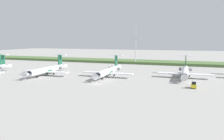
% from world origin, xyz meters
% --- Properties ---
extents(ground_plane, '(500.00, 500.00, 0.00)m').
position_xyz_m(ground_plane, '(0.00, 30.00, 0.00)').
color(ground_plane, '#9E9B96').
extents(grass_berm, '(320.00, 20.00, 1.68)m').
position_xyz_m(grass_berm, '(0.00, 78.80, 0.84)').
color(grass_berm, '#4C6B38').
rests_on(grass_berm, ground).
extents(regional_jet_second, '(22.81, 31.00, 9.00)m').
position_xyz_m(regional_jet_second, '(-29.80, 12.00, 2.54)').
color(regional_jet_second, white).
rests_on(regional_jet_second, ground).
extents(regional_jet_third, '(22.81, 31.00, 9.00)m').
position_xyz_m(regional_jet_third, '(-1.39, 17.21, 2.54)').
color(regional_jet_third, white).
rests_on(regional_jet_third, ground).
extents(regional_jet_fourth, '(22.81, 31.00, 9.00)m').
position_xyz_m(regional_jet_fourth, '(30.78, 25.78, 2.54)').
color(regional_jet_fourth, white).
rests_on(regional_jet_fourth, ground).
extents(antenna_mast, '(4.40, 0.50, 26.72)m').
position_xyz_m(antenna_mast, '(-1.57, 69.39, 11.03)').
color(antenna_mast, '#B2B2B7').
rests_on(antenna_mast, ground).
extents(baggage_tug, '(1.72, 3.20, 2.30)m').
position_xyz_m(baggage_tug, '(34.05, 4.37, 1.00)').
color(baggage_tug, yellow).
rests_on(baggage_tug, ground).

